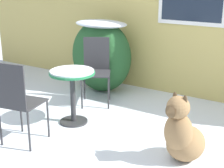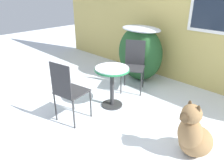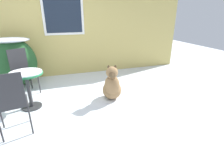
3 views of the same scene
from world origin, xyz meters
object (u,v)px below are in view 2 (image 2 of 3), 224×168
object	(u,v)px
patio_table	(112,77)
patio_chair_far_side	(68,90)
patio_chair_near_table	(134,63)
dog	(193,136)

from	to	relation	value
patio_table	patio_chair_far_side	xyz separation A→B (m)	(-0.12, -0.81, 0.00)
patio_chair_near_table	dog	bearing A→B (deg)	-59.77
patio_chair_near_table	dog	xyz separation A→B (m)	(1.78, -0.97, -0.26)
patio_chair_near_table	dog	size ratio (longest dim) A/B	1.28
patio_chair_near_table	patio_chair_far_side	distance (m)	1.61
dog	patio_chair_far_side	bearing A→B (deg)	-141.32
patio_table	patio_chair_near_table	world-z (taller)	patio_chair_near_table
patio_table	patio_chair_near_table	xyz separation A→B (m)	(-0.19, 0.80, 0.00)
patio_table	dog	distance (m)	1.62
patio_table	dog	bearing A→B (deg)	-6.13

